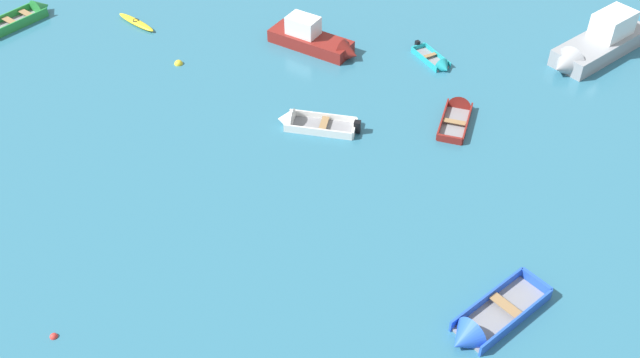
% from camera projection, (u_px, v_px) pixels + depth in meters
% --- Properties ---
extents(rowboat_maroon_foreground_center, '(2.54, 3.63, 1.14)m').
position_uv_depth(rowboat_maroon_foreground_center, '(458.00, 110.00, 35.98)').
color(rowboat_maroon_foreground_center, gray).
rests_on(rowboat_maroon_foreground_center, ground_plane).
extents(rowboat_white_back_row_right, '(4.06, 2.43, 1.20)m').
position_uv_depth(rowboat_white_back_row_right, '(302.00, 122.00, 35.23)').
color(rowboat_white_back_row_right, gray).
rests_on(rowboat_white_back_row_right, ground_plane).
extents(kayak_yellow_outer_right, '(2.39, 2.63, 0.29)m').
position_uv_depth(kayak_yellow_outer_right, '(136.00, 22.00, 42.48)').
color(kayak_yellow_outer_right, yellow).
rests_on(kayak_yellow_outer_right, ground_plane).
extents(rowboat_blue_midfield_left, '(4.61, 3.62, 1.33)m').
position_uv_depth(rowboat_blue_midfield_left, '(481.00, 327.00, 26.15)').
color(rowboat_blue_midfield_left, gray).
rests_on(rowboat_blue_midfield_left, ground_plane).
extents(rowboat_green_far_right, '(4.04, 3.90, 1.22)m').
position_uv_depth(rowboat_green_far_right, '(29.00, 14.00, 42.97)').
color(rowboat_green_far_right, gray).
rests_on(rowboat_green_far_right, ground_plane).
extents(motor_launch_grey_outer_left, '(7.01, 5.30, 2.61)m').
position_uv_depth(motor_launch_grey_outer_left, '(597.00, 45.00, 39.51)').
color(motor_launch_grey_outer_left, gray).
rests_on(motor_launch_grey_outer_left, ground_plane).
extents(rowboat_turquoise_midfield_right, '(1.82, 2.91, 0.87)m').
position_uv_depth(rowboat_turquoise_midfield_right, '(438.00, 63.00, 39.21)').
color(rowboat_turquoise_midfield_right, gray).
rests_on(rowboat_turquoise_midfield_right, ground_plane).
extents(motor_launch_maroon_near_right, '(5.00, 4.49, 1.99)m').
position_uv_depth(motor_launch_maroon_near_right, '(316.00, 40.00, 40.20)').
color(motor_launch_maroon_near_right, maroon).
rests_on(motor_launch_maroon_near_right, ground_plane).
extents(mooring_buoy_between_boats_left, '(0.46, 0.46, 0.46)m').
position_uv_depth(mooring_buoy_between_boats_left, '(179.00, 64.00, 39.41)').
color(mooring_buoy_between_boats_left, yellow).
rests_on(mooring_buoy_between_boats_left, ground_plane).
extents(mooring_buoy_central, '(0.29, 0.29, 0.29)m').
position_uv_depth(mooring_buoy_central, '(54.00, 337.00, 26.11)').
color(mooring_buoy_central, red).
rests_on(mooring_buoy_central, ground_plane).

